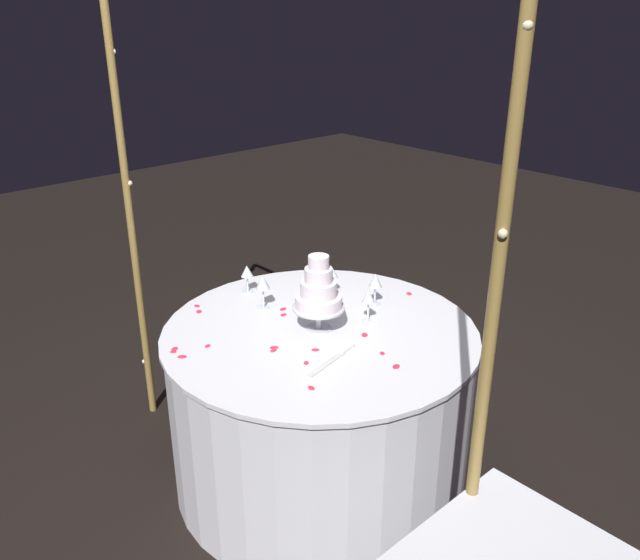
# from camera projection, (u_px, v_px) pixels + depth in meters

# --- Properties ---
(ground_plane) EXTENTS (12.00, 12.00, 0.00)m
(ground_plane) POSITION_uv_depth(u_px,v_px,m) (320.00, 474.00, 3.05)
(ground_plane) COLOR black
(decorative_arch) EXTENTS (2.05, 0.06, 2.28)m
(decorative_arch) POSITION_uv_depth(u_px,v_px,m) (254.00, 175.00, 2.27)
(decorative_arch) COLOR olive
(decorative_arch) RESTS_ON ground
(main_table) EXTENTS (1.34, 1.34, 0.76)m
(main_table) POSITION_uv_depth(u_px,v_px,m) (320.00, 406.00, 2.90)
(main_table) COLOR white
(main_table) RESTS_ON ground
(tiered_cake) EXTENTS (0.22, 0.22, 0.33)m
(tiered_cake) POSITION_uv_depth(u_px,v_px,m) (318.00, 292.00, 2.68)
(tiered_cake) COLOR silver
(tiered_cake) RESTS_ON main_table
(wine_glass_0) EXTENTS (0.06, 0.06, 0.13)m
(wine_glass_0) POSITION_uv_depth(u_px,v_px,m) (332.00, 275.00, 3.06)
(wine_glass_0) COLOR silver
(wine_glass_0) RESTS_ON main_table
(wine_glass_1) EXTENTS (0.06, 0.06, 0.15)m
(wine_glass_1) POSITION_uv_depth(u_px,v_px,m) (369.00, 299.00, 2.78)
(wine_glass_1) COLOR silver
(wine_glass_1) RESTS_ON main_table
(wine_glass_2) EXTENTS (0.06, 0.06, 0.16)m
(wine_glass_2) POSITION_uv_depth(u_px,v_px,m) (263.00, 284.00, 2.90)
(wine_glass_2) COLOR silver
(wine_glass_2) RESTS_ON main_table
(wine_glass_3) EXTENTS (0.06, 0.06, 0.15)m
(wine_glass_3) POSITION_uv_depth(u_px,v_px,m) (375.00, 282.00, 2.93)
(wine_glass_3) COLOR silver
(wine_glass_3) RESTS_ON main_table
(wine_glass_4) EXTENTS (0.06, 0.06, 0.14)m
(wine_glass_4) POSITION_uv_depth(u_px,v_px,m) (247.00, 273.00, 3.07)
(wine_glass_4) COLOR silver
(wine_glass_4) RESTS_ON main_table
(cake_knife) EXTENTS (0.08, 0.29, 0.01)m
(cake_knife) POSITION_uv_depth(u_px,v_px,m) (335.00, 358.00, 2.53)
(cake_knife) COLOR silver
(cake_knife) RESTS_ON main_table
(rose_petal_0) EXTENTS (0.04, 0.04, 0.00)m
(rose_petal_0) POSITION_uv_depth(u_px,v_px,m) (409.00, 294.00, 3.08)
(rose_petal_0) COLOR #E02D47
(rose_petal_0) RESTS_ON main_table
(rose_petal_1) EXTENTS (0.03, 0.03, 0.00)m
(rose_petal_1) POSITION_uv_depth(u_px,v_px,m) (382.00, 353.00, 2.56)
(rose_petal_1) COLOR #E02D47
(rose_petal_1) RESTS_ON main_table
(rose_petal_2) EXTENTS (0.02, 0.03, 0.00)m
(rose_petal_2) POSITION_uv_depth(u_px,v_px,m) (273.00, 351.00, 2.58)
(rose_petal_2) COLOR #E02D47
(rose_petal_2) RESTS_ON main_table
(rose_petal_3) EXTENTS (0.03, 0.03, 0.00)m
(rose_petal_3) POSITION_uv_depth(u_px,v_px,m) (283.00, 315.00, 2.88)
(rose_petal_3) COLOR #E02D47
(rose_petal_3) RESTS_ON main_table
(rose_petal_4) EXTENTS (0.04, 0.04, 0.00)m
(rose_petal_4) POSITION_uv_depth(u_px,v_px,m) (317.00, 313.00, 2.89)
(rose_petal_4) COLOR #E02D47
(rose_petal_4) RESTS_ON main_table
(rose_petal_5) EXTENTS (0.04, 0.05, 0.00)m
(rose_petal_5) POSITION_uv_depth(u_px,v_px,m) (365.00, 335.00, 2.70)
(rose_petal_5) COLOR #E02D47
(rose_petal_5) RESTS_ON main_table
(rose_petal_6) EXTENTS (0.03, 0.04, 0.00)m
(rose_petal_6) POSITION_uv_depth(u_px,v_px,m) (283.00, 309.00, 2.93)
(rose_petal_6) COLOR #E02D47
(rose_petal_6) RESTS_ON main_table
(rose_petal_7) EXTENTS (0.04, 0.04, 0.00)m
(rose_petal_7) POSITION_uv_depth(u_px,v_px,m) (274.00, 348.00, 2.61)
(rose_petal_7) COLOR #E02D47
(rose_petal_7) RESTS_ON main_table
(rose_petal_8) EXTENTS (0.04, 0.04, 0.00)m
(rose_petal_8) POSITION_uv_depth(u_px,v_px,m) (315.00, 350.00, 2.59)
(rose_petal_8) COLOR #E02D47
(rose_petal_8) RESTS_ON main_table
(rose_petal_9) EXTENTS (0.04, 0.04, 0.00)m
(rose_petal_9) POSITION_uv_depth(u_px,v_px,m) (199.00, 312.00, 2.91)
(rose_petal_9) COLOR #E02D47
(rose_petal_9) RESTS_ON main_table
(rose_petal_10) EXTENTS (0.04, 0.04, 0.00)m
(rose_petal_10) POSITION_uv_depth(u_px,v_px,m) (175.00, 349.00, 2.60)
(rose_petal_10) COLOR #E02D47
(rose_petal_10) RESTS_ON main_table
(rose_petal_11) EXTENTS (0.04, 0.04, 0.00)m
(rose_petal_11) POSITION_uv_depth(u_px,v_px,m) (396.00, 367.00, 2.47)
(rose_petal_11) COLOR #E02D47
(rose_petal_11) RESTS_ON main_table
(rose_petal_12) EXTENTS (0.03, 0.03, 0.00)m
(rose_petal_12) POSITION_uv_depth(u_px,v_px,m) (306.00, 363.00, 2.50)
(rose_petal_12) COLOR #E02D47
(rose_petal_12) RESTS_ON main_table
(rose_petal_13) EXTENTS (0.04, 0.04, 0.00)m
(rose_petal_13) POSITION_uv_depth(u_px,v_px,m) (182.00, 357.00, 2.54)
(rose_petal_13) COLOR #E02D47
(rose_petal_13) RESTS_ON main_table
(rose_petal_14) EXTENTS (0.03, 0.03, 0.00)m
(rose_petal_14) POSITION_uv_depth(u_px,v_px,m) (311.00, 388.00, 2.33)
(rose_petal_14) COLOR #E02D47
(rose_petal_14) RESTS_ON main_table
(rose_petal_15) EXTENTS (0.03, 0.03, 0.00)m
(rose_petal_15) POSITION_uv_depth(u_px,v_px,m) (208.00, 346.00, 2.62)
(rose_petal_15) COLOR #E02D47
(rose_petal_15) RESTS_ON main_table
(rose_petal_16) EXTENTS (0.03, 0.02, 0.00)m
(rose_petal_16) POSITION_uv_depth(u_px,v_px,m) (197.00, 306.00, 2.96)
(rose_petal_16) COLOR #E02D47
(rose_petal_16) RESTS_ON main_table
(rose_petal_17) EXTENTS (0.03, 0.03, 0.00)m
(rose_petal_17) POSITION_uv_depth(u_px,v_px,m) (173.00, 352.00, 2.57)
(rose_petal_17) COLOR #E02D47
(rose_petal_17) RESTS_ON main_table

